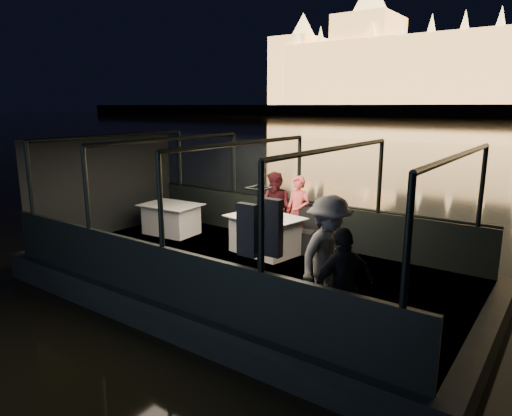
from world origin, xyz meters
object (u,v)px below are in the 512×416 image
Objects in this scene: chair_port_right at (304,231)px; dining_table_aft at (171,218)px; coat_stand at (258,256)px; person_man_maroon at (276,210)px; passenger_stripe at (328,258)px; passenger_dark at (343,279)px; chair_port_left at (268,224)px; wine_bottle at (244,210)px; person_woman_coral at (298,213)px; dining_table_central at (265,235)px.

dining_table_aft is at bearing 177.50° from chair_port_right.
dining_table_aft is 4.83m from coat_stand.
passenger_stripe is at bearing -40.48° from person_man_maroon.
chair_port_right is 0.58× the size of person_man_maroon.
passenger_dark is (2.23, -2.93, 0.40)m from chair_port_right.
coat_stand is at bearing -72.51° from chair_port_left.
person_man_maroon is at bearing 83.43° from wine_bottle.
coat_stand is 1.25× the size of person_woman_coral.
chair_port_left is 0.47× the size of coat_stand.
dining_table_central is 2.97m from passenger_stripe.
coat_stand is 1.28m from passenger_dark.
person_woman_coral is at bearing 4.32° from person_man_maroon.
wine_bottle is (-0.94, -0.77, 0.47)m from chair_port_right.
passenger_stripe is at bearing 40.66° from coat_stand.
dining_table_central is 0.80m from chair_port_right.
person_woman_coral is (-0.28, 0.22, 0.30)m from chair_port_right.
passenger_dark reaches higher than dining_table_aft.
passenger_stripe is (4.93, -1.71, 0.47)m from dining_table_aft.
chair_port_left is 0.35m from person_man_maroon.
coat_stand is at bearing -84.91° from chair_port_right.
chair_port_left is at bearing 122.05° from coat_stand.
person_woman_coral reaches higher than wine_bottle.
dining_table_central is 0.66m from chair_port_left.
coat_stand is 2.88m from wine_bottle.
passenger_stripe reaches higher than dining_table_aft.
person_man_maroon reaches higher than dining_table_central.
chair_port_left is 0.59× the size of person_woman_coral.
chair_port_right is 1.30m from wine_bottle.
dining_table_central is 2.61m from dining_table_aft.
passenger_stripe is at bearing -47.75° from person_woman_coral.
passenger_stripe reaches higher than passenger_dark.
passenger_stripe is (2.32, -1.79, 0.47)m from dining_table_central.
coat_stand reaches higher than person_woman_coral.
chair_port_right is at bearing -18.60° from chair_port_left.
passenger_dark is at bearing -47.52° from person_woman_coral.
passenger_dark is at bearing -34.41° from wine_bottle.
coat_stand reaches higher than chair_port_left.
wine_bottle is at bearing -4.53° from dining_table_aft.
coat_stand reaches higher than chair_port_right.
dining_table_central is 3.77m from passenger_dark.
chair_port_left is at bearing 56.53° from passenger_stripe.
passenger_stripe reaches higher than chair_port_left.
dining_table_central is at bearing -69.35° from person_man_maroon.
dining_table_central is 0.95× the size of person_woman_coral.
person_man_maroon is at bearing 106.34° from dining_table_central.
person_man_maroon is (-0.21, 0.72, 0.36)m from dining_table_central.
chair_port_right is 0.46m from person_woman_coral.
coat_stand is at bearing -64.80° from person_woman_coral.
person_man_maroon reaches higher than wine_bottle.
person_woman_coral is at bearing -1.75° from chair_port_left.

